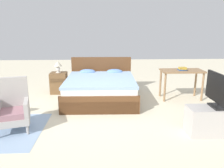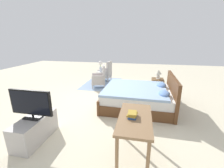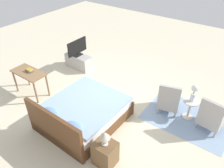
% 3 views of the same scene
% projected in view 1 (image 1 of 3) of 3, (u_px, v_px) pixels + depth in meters
% --- Properties ---
extents(ground_plane, '(16.00, 16.00, 0.00)m').
position_uv_depth(ground_plane, '(96.00, 113.00, 4.67)').
color(ground_plane, beige).
extents(bed, '(1.74, 2.00, 0.96)m').
position_uv_depth(bed, '(101.00, 88.00, 5.53)').
color(bed, brown).
rests_on(bed, ground_plane).
extents(armchair_by_window_right, '(0.67, 0.67, 0.92)m').
position_uv_depth(armchair_by_window_right, '(13.00, 109.00, 3.86)').
color(armchair_by_window_right, '#ADA8A3').
rests_on(armchair_by_window_right, floor_rug).
extents(nightstand, '(0.44, 0.41, 0.58)m').
position_uv_depth(nightstand, '(59.00, 83.00, 6.07)').
color(nightstand, brown).
rests_on(nightstand, ground_plane).
extents(table_lamp, '(0.22, 0.22, 0.33)m').
position_uv_depth(table_lamp, '(58.00, 65.00, 5.95)').
color(table_lamp, silver).
rests_on(table_lamp, nightstand).
extents(tv_stand, '(0.96, 0.40, 0.48)m').
position_uv_depth(tv_stand, '(215.00, 121.00, 3.73)').
color(tv_stand, '#B7B2AD').
rests_on(tv_stand, ground_plane).
extents(tv_flatscreen, '(0.20, 0.84, 0.57)m').
position_uv_depth(tv_flatscreen, '(219.00, 90.00, 3.60)').
color(tv_flatscreen, black).
rests_on(tv_flatscreen, tv_stand).
extents(vanity_desk, '(1.04, 0.52, 0.75)m').
position_uv_depth(vanity_desk, '(182.00, 74.00, 5.50)').
color(vanity_desk, '#8E6B47').
rests_on(vanity_desk, ground_plane).
extents(book_stack, '(0.21, 0.17, 0.08)m').
position_uv_depth(book_stack, '(182.00, 69.00, 5.41)').
color(book_stack, '#284C8E').
rests_on(book_stack, vanity_desk).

